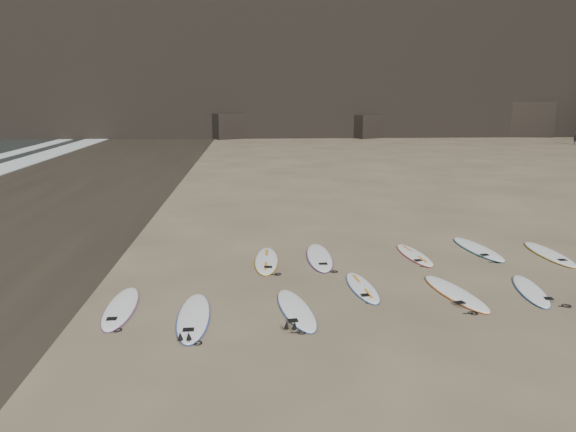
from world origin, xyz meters
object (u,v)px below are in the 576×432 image
(surfboard_6, at_px, (319,257))
(surfboard_7, at_px, (414,255))
(surfboard_3, at_px, (455,293))
(surfboard_11, at_px, (121,307))
(surfboard_1, at_px, (296,309))
(surfboard_0, at_px, (194,316))
(surfboard_5, at_px, (266,260))
(surfboard_2, at_px, (362,287))
(surfboard_9, at_px, (549,254))
(surfboard_4, at_px, (531,290))
(surfboard_8, at_px, (478,249))

(surfboard_6, relative_size, surfboard_7, 1.21)
(surfboard_3, bearing_deg, surfboard_11, 171.40)
(surfboard_7, bearing_deg, surfboard_1, -140.12)
(surfboard_0, relative_size, surfboard_5, 1.05)
(surfboard_0, distance_m, surfboard_1, 2.20)
(surfboard_1, height_order, surfboard_2, surfboard_1)
(surfboard_1, height_order, surfboard_3, surfboard_3)
(surfboard_5, bearing_deg, surfboard_6, 11.04)
(surfboard_0, bearing_deg, surfboard_1, 5.67)
(surfboard_6, height_order, surfboard_11, surfboard_6)
(surfboard_9, bearing_deg, surfboard_3, -143.13)
(surfboard_0, bearing_deg, surfboard_2, 20.69)
(surfboard_11, bearing_deg, surfboard_2, 8.47)
(surfboard_3, distance_m, surfboard_11, 7.64)
(surfboard_1, distance_m, surfboard_4, 5.72)
(surfboard_9, bearing_deg, surfboard_6, 178.41)
(surfboard_1, distance_m, surfboard_8, 7.28)
(surfboard_2, distance_m, surfboard_5, 3.24)
(surfboard_2, relative_size, surfboard_8, 0.82)
(surfboard_8, bearing_deg, surfboard_9, -26.55)
(surfboard_3, distance_m, surfboard_7, 3.15)
(surfboard_5, bearing_deg, surfboard_11, -132.23)
(surfboard_9, bearing_deg, surfboard_1, -154.71)
(surfboard_6, height_order, surfboard_8, surfboard_6)
(surfboard_1, xyz_separation_m, surfboard_4, (5.66, 0.84, -0.00))
(surfboard_3, relative_size, surfboard_5, 1.00)
(surfboard_8, height_order, surfboard_9, surfboard_8)
(surfboard_2, distance_m, surfboard_9, 6.45)
(surfboard_11, bearing_deg, surfboard_0, -22.07)
(surfboard_2, bearing_deg, surfboard_11, -174.77)
(surfboard_3, bearing_deg, surfboard_2, 153.93)
(surfboard_1, relative_size, surfboard_5, 0.97)
(surfboard_2, relative_size, surfboard_6, 0.80)
(surfboard_2, distance_m, surfboard_6, 2.65)
(surfboard_0, height_order, surfboard_4, surfboard_0)
(surfboard_2, height_order, surfboard_3, surfboard_3)
(surfboard_0, relative_size, surfboard_4, 1.19)
(surfboard_0, bearing_deg, surfboard_7, 33.85)
(surfboard_2, bearing_deg, surfboard_7, 47.43)
(surfboard_4, height_order, surfboard_5, surfboard_5)
(surfboard_8, xyz_separation_m, surfboard_9, (1.87, -0.63, -0.00))
(surfboard_0, height_order, surfboard_6, surfboard_6)
(surfboard_9, bearing_deg, surfboard_11, -164.27)
(surfboard_5, bearing_deg, surfboard_4, -21.59)
(surfboard_6, height_order, surfboard_9, surfboard_6)
(surfboard_6, bearing_deg, surfboard_11, -142.79)
(surfboard_2, distance_m, surfboard_7, 3.31)
(surfboard_5, bearing_deg, surfboard_8, 9.57)
(surfboard_2, height_order, surfboard_7, surfboard_7)
(surfboard_7, bearing_deg, surfboard_11, -161.18)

